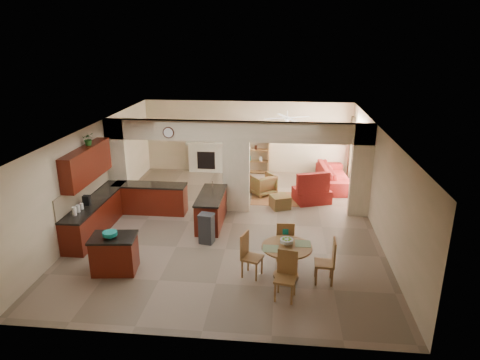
# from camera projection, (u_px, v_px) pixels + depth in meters

# --- Properties ---
(floor) EXTENTS (10.00, 10.00, 0.00)m
(floor) POSITION_uv_depth(u_px,v_px,m) (233.00, 223.00, 12.41)
(floor) COLOR #806C58
(floor) RESTS_ON ground
(ceiling) EXTENTS (10.00, 10.00, 0.00)m
(ceiling) POSITION_uv_depth(u_px,v_px,m) (232.00, 128.00, 11.51)
(ceiling) COLOR white
(ceiling) RESTS_ON wall_back
(wall_back) EXTENTS (8.00, 0.00, 8.00)m
(wall_back) POSITION_uv_depth(u_px,v_px,m) (247.00, 137.00, 16.67)
(wall_back) COLOR beige
(wall_back) RESTS_ON floor
(wall_front) EXTENTS (8.00, 0.00, 8.00)m
(wall_front) POSITION_uv_depth(u_px,v_px,m) (198.00, 270.00, 7.25)
(wall_front) COLOR beige
(wall_front) RESTS_ON floor
(wall_left) EXTENTS (0.00, 10.00, 10.00)m
(wall_left) POSITION_uv_depth(u_px,v_px,m) (95.00, 173.00, 12.34)
(wall_left) COLOR beige
(wall_left) RESTS_ON floor
(wall_right) EXTENTS (0.00, 10.00, 10.00)m
(wall_right) POSITION_uv_depth(u_px,v_px,m) (379.00, 182.00, 11.58)
(wall_right) COLOR beige
(wall_right) RESTS_ON floor
(partition_left_pier) EXTENTS (0.60, 0.25, 2.80)m
(partition_left_pier) POSITION_uv_depth(u_px,v_px,m) (118.00, 164.00, 13.26)
(partition_left_pier) COLOR beige
(partition_left_pier) RESTS_ON floor
(partition_center_pier) EXTENTS (0.80, 0.25, 2.20)m
(partition_center_pier) POSITION_uv_depth(u_px,v_px,m) (236.00, 177.00, 13.00)
(partition_center_pier) COLOR beige
(partition_center_pier) RESTS_ON floor
(partition_right_pier) EXTENTS (0.60, 0.25, 2.80)m
(partition_right_pier) POSITION_uv_depth(u_px,v_px,m) (361.00, 171.00, 12.55)
(partition_right_pier) COLOR beige
(partition_right_pier) RESTS_ON floor
(partition_header) EXTENTS (8.00, 0.25, 0.60)m
(partition_header) POSITION_uv_depth(u_px,v_px,m) (236.00, 131.00, 12.55)
(partition_header) COLOR beige
(partition_header) RESTS_ON partition_center_pier
(kitchen_counter) EXTENTS (2.52, 3.29, 1.48)m
(kitchen_counter) POSITION_uv_depth(u_px,v_px,m) (120.00, 207.00, 12.34)
(kitchen_counter) COLOR #461708
(kitchen_counter) RESTS_ON floor
(upper_cabinets) EXTENTS (0.35, 2.40, 0.90)m
(upper_cabinets) POSITION_uv_depth(u_px,v_px,m) (87.00, 164.00, 11.41)
(upper_cabinets) COLOR #461708
(upper_cabinets) RESTS_ON wall_left
(peninsula) EXTENTS (0.70, 1.85, 0.91)m
(peninsula) POSITION_uv_depth(u_px,v_px,m) (211.00, 209.00, 12.22)
(peninsula) COLOR #461708
(peninsula) RESTS_ON floor
(wall_clock) EXTENTS (0.34, 0.03, 0.34)m
(wall_clock) POSITION_uv_depth(u_px,v_px,m) (168.00, 133.00, 12.62)
(wall_clock) COLOR #4B2519
(wall_clock) RESTS_ON partition_header
(rug) EXTENTS (1.60, 1.30, 0.01)m
(rug) POSITION_uv_depth(u_px,v_px,m) (276.00, 198.00, 14.28)
(rug) COLOR brown
(rug) RESTS_ON floor
(fireplace) EXTENTS (1.60, 0.35, 1.20)m
(fireplace) POSITION_uv_depth(u_px,v_px,m) (207.00, 157.00, 16.92)
(fireplace) COLOR beige
(fireplace) RESTS_ON floor
(shelving_unit) EXTENTS (1.00, 0.32, 1.80)m
(shelving_unit) POSITION_uv_depth(u_px,v_px,m) (256.00, 151.00, 16.63)
(shelving_unit) COLOR brown
(shelving_unit) RESTS_ON floor
(window_a) EXTENTS (0.02, 0.90, 1.90)m
(window_a) POSITION_uv_depth(u_px,v_px,m) (362.00, 165.00, 13.82)
(window_a) COLOR white
(window_a) RESTS_ON wall_right
(window_b) EXTENTS (0.02, 0.90, 1.90)m
(window_b) POSITION_uv_depth(u_px,v_px,m) (354.00, 151.00, 15.42)
(window_b) COLOR white
(window_b) RESTS_ON wall_right
(glazed_door) EXTENTS (0.02, 0.70, 2.10)m
(glazed_door) POSITION_uv_depth(u_px,v_px,m) (358.00, 162.00, 14.67)
(glazed_door) COLOR white
(glazed_door) RESTS_ON wall_right
(drape_a_left) EXTENTS (0.10, 0.28, 2.30)m
(drape_a_left) POSITION_uv_depth(u_px,v_px,m) (364.00, 170.00, 13.26)
(drape_a_left) COLOR #401B19
(drape_a_left) RESTS_ON wall_right
(drape_a_right) EXTENTS (0.10, 0.28, 2.30)m
(drape_a_right) POSITION_uv_depth(u_px,v_px,m) (358.00, 160.00, 14.39)
(drape_a_right) COLOR #401B19
(drape_a_right) RESTS_ON wall_right
(drape_b_left) EXTENTS (0.10, 0.28, 2.30)m
(drape_b_left) POSITION_uv_depth(u_px,v_px,m) (356.00, 156.00, 14.86)
(drape_b_left) COLOR #401B19
(drape_b_left) RESTS_ON wall_right
(drape_b_right) EXTENTS (0.10, 0.28, 2.30)m
(drape_b_right) POSITION_uv_depth(u_px,v_px,m) (351.00, 147.00, 15.99)
(drape_b_right) COLOR #401B19
(drape_b_right) RESTS_ON wall_right
(ceiling_fan) EXTENTS (1.00, 1.00, 0.10)m
(ceiling_fan) POSITION_uv_depth(u_px,v_px,m) (287.00, 118.00, 14.27)
(ceiling_fan) COLOR white
(ceiling_fan) RESTS_ON ceiling
(kitchen_island) EXTENTS (1.09, 0.84, 0.88)m
(kitchen_island) POSITION_uv_depth(u_px,v_px,m) (115.00, 254.00, 9.77)
(kitchen_island) COLOR #461708
(kitchen_island) RESTS_ON floor
(teal_bowl) EXTENTS (0.32, 0.32, 0.15)m
(teal_bowl) POSITION_uv_depth(u_px,v_px,m) (110.00, 235.00, 9.54)
(teal_bowl) COLOR #148B81
(teal_bowl) RESTS_ON kitchen_island
(trash_can) EXTENTS (0.41, 0.37, 0.75)m
(trash_can) POSITION_uv_depth(u_px,v_px,m) (207.00, 230.00, 11.14)
(trash_can) COLOR #2C2C2E
(trash_can) RESTS_ON floor
(dining_table) EXTENTS (1.12, 1.12, 0.77)m
(dining_table) POSITION_uv_depth(u_px,v_px,m) (287.00, 257.00, 9.51)
(dining_table) COLOR brown
(dining_table) RESTS_ON floor
(fruit_bowl) EXTENTS (0.29, 0.29, 0.16)m
(fruit_bowl) POSITION_uv_depth(u_px,v_px,m) (287.00, 241.00, 9.47)
(fruit_bowl) COLOR #65AE25
(fruit_bowl) RESTS_ON dining_table
(sofa) EXTENTS (2.62, 1.23, 0.74)m
(sofa) POSITION_uv_depth(u_px,v_px,m) (335.00, 176.00, 15.38)
(sofa) COLOR maroon
(sofa) RESTS_ON floor
(chaise) EXTENTS (1.31, 1.19, 0.43)m
(chaise) POSITION_uv_depth(u_px,v_px,m) (312.00, 195.00, 13.97)
(chaise) COLOR maroon
(chaise) RESTS_ON floor
(armchair) EXTENTS (1.05, 1.06, 0.70)m
(armchair) POSITION_uv_depth(u_px,v_px,m) (263.00, 184.00, 14.59)
(armchair) COLOR maroon
(armchair) RESTS_ON floor
(ottoman) EXTENTS (0.72, 0.72, 0.40)m
(ottoman) POSITION_uv_depth(u_px,v_px,m) (280.00, 202.00, 13.46)
(ottoman) COLOR maroon
(ottoman) RESTS_ON floor
(plant) EXTENTS (0.39, 0.37, 0.34)m
(plant) POSITION_uv_depth(u_px,v_px,m) (88.00, 139.00, 11.45)
(plant) COLOR #1A4A13
(plant) RESTS_ON upper_cabinets
(chair_north) EXTENTS (0.43, 0.44, 1.02)m
(chair_north) POSITION_uv_depth(u_px,v_px,m) (285.00, 240.00, 10.20)
(chair_north) COLOR brown
(chair_north) RESTS_ON floor
(chair_east) EXTENTS (0.44, 0.43, 1.02)m
(chair_east) POSITION_uv_depth(u_px,v_px,m) (329.00, 260.00, 9.29)
(chair_east) COLOR brown
(chair_east) RESTS_ON floor
(chair_south) EXTENTS (0.49, 0.49, 1.02)m
(chair_south) POSITION_uv_depth(u_px,v_px,m) (286.00, 273.00, 8.78)
(chair_south) COLOR brown
(chair_south) RESTS_ON floor
(chair_west) EXTENTS (0.53, 0.53, 1.02)m
(chair_west) POSITION_uv_depth(u_px,v_px,m) (249.00, 253.00, 9.57)
(chair_west) COLOR brown
(chair_west) RESTS_ON floor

